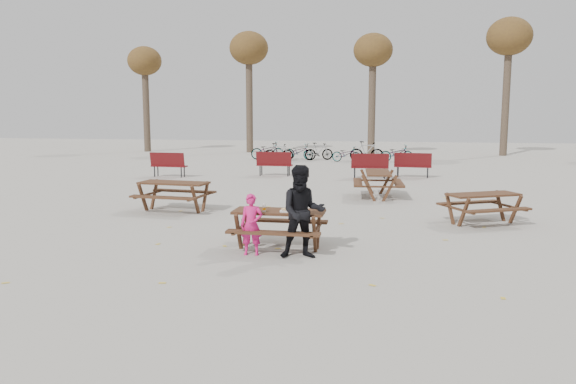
% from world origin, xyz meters
% --- Properties ---
extents(ground, '(80.00, 80.00, 0.00)m').
position_xyz_m(ground, '(0.00, 0.00, 0.00)').
color(ground, gray).
rests_on(ground, ground).
extents(main_picnic_table, '(1.80, 1.45, 0.78)m').
position_xyz_m(main_picnic_table, '(0.00, 0.00, 0.59)').
color(main_picnic_table, '#392414').
rests_on(main_picnic_table, ground).
extents(food_tray, '(0.18, 0.11, 0.03)m').
position_xyz_m(food_tray, '(0.15, -0.17, 0.79)').
color(food_tray, white).
rests_on(food_tray, main_picnic_table).
extents(bread_roll, '(0.14, 0.06, 0.05)m').
position_xyz_m(bread_roll, '(0.15, -0.17, 0.83)').
color(bread_roll, tan).
rests_on(bread_roll, food_tray).
extents(soda_bottle, '(0.07, 0.07, 0.17)m').
position_xyz_m(soda_bottle, '(-0.26, -0.19, 0.85)').
color(soda_bottle, silver).
rests_on(soda_bottle, main_picnic_table).
extents(child, '(0.46, 0.33, 1.17)m').
position_xyz_m(child, '(-0.42, -0.56, 0.59)').
color(child, '#D51A6D').
rests_on(child, ground).
extents(adult, '(0.97, 0.83, 1.74)m').
position_xyz_m(adult, '(0.57, -0.61, 0.87)').
color(adult, black).
rests_on(adult, ground).
extents(picnic_table_east, '(2.17, 2.03, 0.74)m').
position_xyz_m(picnic_table_east, '(4.39, 3.33, 0.37)').
color(picnic_table_east, '#392414').
rests_on(picnic_table_east, ground).
extents(picnic_table_north, '(2.01, 1.69, 0.81)m').
position_xyz_m(picnic_table_north, '(-3.65, 3.65, 0.40)').
color(picnic_table_north, '#392414').
rests_on(picnic_table_north, ground).
extents(picnic_table_far, '(1.66, 2.01, 0.82)m').
position_xyz_m(picnic_table_far, '(1.79, 7.14, 0.41)').
color(picnic_table_far, '#392414').
rests_on(picnic_table_far, ground).
extents(park_bench_row, '(11.55, 2.21, 1.03)m').
position_xyz_m(park_bench_row, '(-1.26, 12.18, 0.52)').
color(park_bench_row, '#5D1215').
rests_on(park_bench_row, ground).
extents(bicycle_row, '(9.13, 2.12, 1.09)m').
position_xyz_m(bicycle_row, '(-1.41, 20.01, 0.48)').
color(bicycle_row, black).
rests_on(bicycle_row, ground).
extents(tree_row, '(32.17, 3.52, 8.26)m').
position_xyz_m(tree_row, '(0.90, 25.15, 6.19)').
color(tree_row, '#382B21').
rests_on(tree_row, ground).
extents(fallen_leaves, '(11.00, 11.00, 0.01)m').
position_xyz_m(fallen_leaves, '(0.50, 2.50, 0.00)').
color(fallen_leaves, gold).
rests_on(fallen_leaves, ground).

